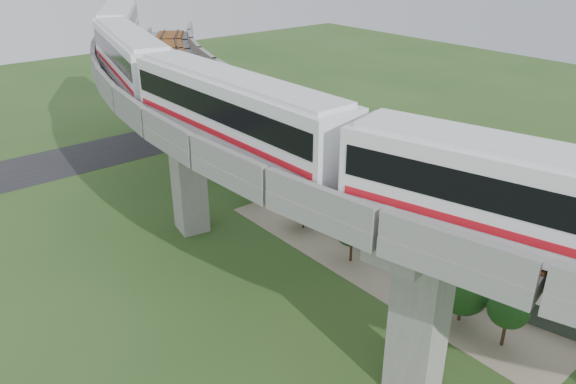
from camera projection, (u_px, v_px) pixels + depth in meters
name	position (u px, v px, depth m)	size (l,w,h in m)	color
ground	(267.00, 296.00, 34.25)	(160.00, 160.00, 0.00)	#2C4E1F
dirt_lot	(436.00, 237.00, 40.89)	(18.00, 26.00, 0.04)	gray
asphalt_road	(82.00, 157.00, 55.28)	(60.00, 8.00, 0.03)	#232326
viaduct	(317.00, 143.00, 32.64)	(19.58, 73.98, 11.40)	#99968E
metro_train	(211.00, 76.00, 33.76)	(13.58, 60.99, 3.64)	white
fence	(377.00, 236.00, 39.54)	(3.87, 38.73, 1.50)	#2D382D
tree_0	(217.00, 131.00, 56.80)	(2.26, 2.26, 2.88)	#382314
tree_1	(230.00, 156.00, 49.78)	(2.77, 2.77, 3.30)	#382314
tree_2	(256.00, 179.00, 45.15)	(2.17, 2.17, 3.09)	#382314
tree_3	(303.00, 208.00, 41.35)	(2.39, 2.39, 2.75)	#382314
tree_4	(352.00, 232.00, 36.95)	(2.24, 2.24, 3.21)	#382314
tree_5	(463.00, 293.00, 31.34)	(2.82, 2.82, 3.09)	#382314
tree_6	(508.00, 310.00, 29.23)	(2.16, 2.16, 3.23)	#382314
car_white	(554.00, 279.00, 34.79)	(1.38, 3.42, 1.17)	silver
car_red	(441.00, 206.00, 44.02)	(1.29, 3.69, 1.22)	#B62110
car_dark	(385.00, 205.00, 44.11)	(1.76, 4.33, 1.26)	black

